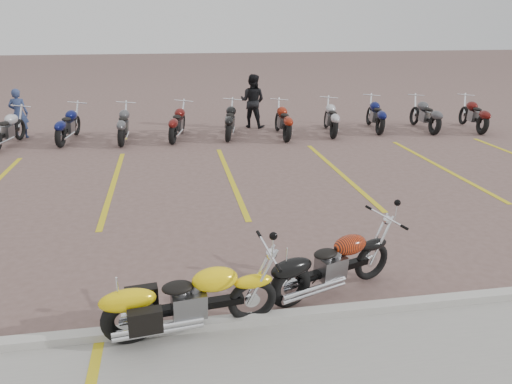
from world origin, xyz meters
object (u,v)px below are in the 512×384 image
(person_a, at_px, (19,113))
(person_b, at_px, (253,101))
(flame_cruiser, at_px, (329,267))
(yellow_cruiser, at_px, (187,301))

(person_a, bearing_deg, person_b, -174.20)
(person_b, bearing_deg, flame_cruiser, 113.88)
(flame_cruiser, height_order, person_a, person_a)
(person_a, xyz_separation_m, person_b, (7.50, 0.33, 0.13))
(yellow_cruiser, bearing_deg, person_a, 105.42)
(flame_cruiser, bearing_deg, person_b, 65.58)
(yellow_cruiser, bearing_deg, person_b, 69.67)
(flame_cruiser, bearing_deg, person_a, 101.41)
(yellow_cruiser, height_order, person_b, person_b)
(yellow_cruiser, distance_m, person_a, 12.37)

